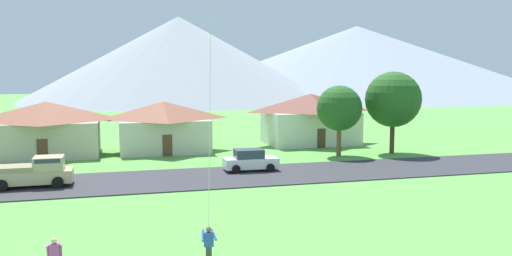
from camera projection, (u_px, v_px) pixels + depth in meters
name	position (u px, v px, depth m)	size (l,w,h in m)	color
road_strip	(185.00, 179.00, 37.38)	(160.00, 7.88, 0.08)	#2D2D33
mountain_far_east_ridge	(179.00, 59.00, 146.38)	(87.02, 87.02, 23.63)	#8E939E
mountain_far_west_ridge	(356.00, 61.00, 184.31)	(135.25, 135.25, 24.42)	gray
house_leftmost	(164.00, 125.00, 51.00)	(9.19, 7.43, 4.92)	beige
house_left_center	(47.00, 128.00, 48.16)	(10.04, 7.99, 5.04)	beige
house_right_center	(310.00, 118.00, 56.08)	(10.25, 6.86, 5.47)	silver
tree_near_left	(393.00, 100.00, 49.03)	(5.30, 5.30, 7.85)	#4C3823
tree_left_of_center	(339.00, 108.00, 47.58)	(4.20, 4.20, 6.57)	brown
parked_car_white_mid_west	(250.00, 160.00, 40.40)	(4.25, 2.18, 1.68)	white
pickup_truck_sand_west_side	(34.00, 172.00, 34.64)	(5.23, 2.38, 1.99)	#C6B284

